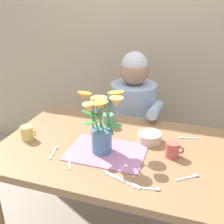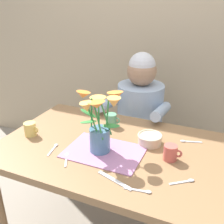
{
  "view_description": "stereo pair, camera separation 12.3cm",
  "coord_description": "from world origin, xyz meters",
  "px_view_note": "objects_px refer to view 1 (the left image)",
  "views": [
    {
      "loc": [
        0.39,
        -1.18,
        1.49
      ],
      "look_at": [
        -0.01,
        0.05,
        0.92
      ],
      "focal_mm": 42.25,
      "sensor_mm": 36.0,
      "label": 1
    },
    {
      "loc": [
        0.51,
        -1.13,
        1.49
      ],
      "look_at": [
        -0.01,
        0.05,
        0.92
      ],
      "focal_mm": 42.25,
      "sensor_mm": 36.0,
      "label": 2
    }
  ],
  "objects_px": {
    "ceramic_mug": "(108,120)",
    "dinner_knife": "(122,180)",
    "ceramic_bowl": "(150,137)",
    "tea_cup": "(27,133)",
    "seated_person": "(132,125)",
    "coffee_cup": "(173,149)",
    "flower_vase": "(102,122)"
  },
  "relations": [
    {
      "from": "seated_person",
      "to": "flower_vase",
      "type": "bearing_deg",
      "value": -90.09
    },
    {
      "from": "seated_person",
      "to": "ceramic_bowl",
      "type": "bearing_deg",
      "value": -66.82
    },
    {
      "from": "flower_vase",
      "to": "coffee_cup",
      "type": "distance_m",
      "value": 0.38
    },
    {
      "from": "flower_vase",
      "to": "ceramic_bowl",
      "type": "relative_size",
      "value": 2.4
    },
    {
      "from": "ceramic_bowl",
      "to": "ceramic_mug",
      "type": "distance_m",
      "value": 0.3
    },
    {
      "from": "flower_vase",
      "to": "tea_cup",
      "type": "xyz_separation_m",
      "value": [
        -0.45,
        -0.01,
        -0.13
      ]
    },
    {
      "from": "flower_vase",
      "to": "ceramic_bowl",
      "type": "height_order",
      "value": "flower_vase"
    },
    {
      "from": "seated_person",
      "to": "ceramic_mug",
      "type": "height_order",
      "value": "seated_person"
    },
    {
      "from": "seated_person",
      "to": "flower_vase",
      "type": "xyz_separation_m",
      "value": [
        0.0,
        -0.68,
        0.35
      ]
    },
    {
      "from": "tea_cup",
      "to": "coffee_cup",
      "type": "relative_size",
      "value": 1.0
    },
    {
      "from": "flower_vase",
      "to": "dinner_knife",
      "type": "relative_size",
      "value": 1.72
    },
    {
      "from": "seated_person",
      "to": "ceramic_bowl",
      "type": "height_order",
      "value": "seated_person"
    },
    {
      "from": "ceramic_mug",
      "to": "coffee_cup",
      "type": "relative_size",
      "value": 1.0
    },
    {
      "from": "ceramic_bowl",
      "to": "dinner_knife",
      "type": "xyz_separation_m",
      "value": [
        -0.05,
        -0.37,
        -0.03
      ]
    },
    {
      "from": "ceramic_bowl",
      "to": "ceramic_mug",
      "type": "relative_size",
      "value": 1.46
    },
    {
      "from": "seated_person",
      "to": "ceramic_mug",
      "type": "xyz_separation_m",
      "value": [
        -0.06,
        -0.39,
        0.22
      ]
    },
    {
      "from": "tea_cup",
      "to": "seated_person",
      "type": "bearing_deg",
      "value": 57.22
    },
    {
      "from": "coffee_cup",
      "to": "dinner_knife",
      "type": "bearing_deg",
      "value": -125.53
    },
    {
      "from": "ceramic_mug",
      "to": "coffee_cup",
      "type": "distance_m",
      "value": 0.47
    },
    {
      "from": "flower_vase",
      "to": "ceramic_bowl",
      "type": "xyz_separation_m",
      "value": [
        0.22,
        0.17,
        -0.14
      ]
    },
    {
      "from": "flower_vase",
      "to": "tea_cup",
      "type": "bearing_deg",
      "value": -178.2
    },
    {
      "from": "dinner_knife",
      "to": "ceramic_mug",
      "type": "height_order",
      "value": "ceramic_mug"
    },
    {
      "from": "ceramic_bowl",
      "to": "seated_person",
      "type": "bearing_deg",
      "value": 113.34
    },
    {
      "from": "ceramic_bowl",
      "to": "tea_cup",
      "type": "distance_m",
      "value": 0.69
    },
    {
      "from": "seated_person",
      "to": "ceramic_mug",
      "type": "bearing_deg",
      "value": -99.13
    },
    {
      "from": "seated_person",
      "to": "dinner_knife",
      "type": "height_order",
      "value": "seated_person"
    },
    {
      "from": "ceramic_bowl",
      "to": "ceramic_mug",
      "type": "bearing_deg",
      "value": 157.92
    },
    {
      "from": "ceramic_bowl",
      "to": "dinner_knife",
      "type": "bearing_deg",
      "value": -97.91
    },
    {
      "from": "ceramic_mug",
      "to": "dinner_knife",
      "type": "bearing_deg",
      "value": -64.87
    },
    {
      "from": "dinner_knife",
      "to": "ceramic_mug",
      "type": "relative_size",
      "value": 2.04
    },
    {
      "from": "dinner_knife",
      "to": "tea_cup",
      "type": "bearing_deg",
      "value": -179.1
    },
    {
      "from": "ceramic_mug",
      "to": "flower_vase",
      "type": "bearing_deg",
      "value": -77.59
    }
  ]
}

